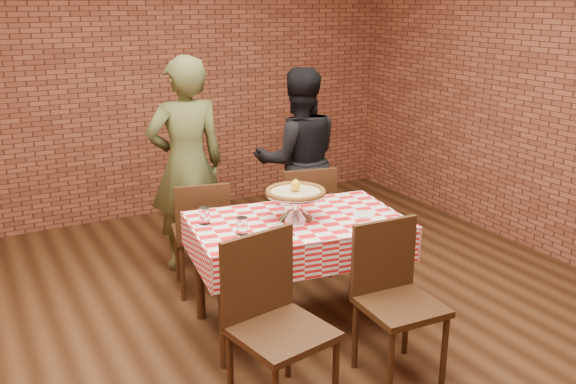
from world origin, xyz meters
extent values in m
plane|color=black|center=(0.00, 0.00, 0.00)|extent=(6.00, 6.00, 0.00)
plane|color=brown|center=(0.00, 3.00, 1.45)|extent=(5.50, 0.00, 5.50)
cube|color=#402511|center=(0.28, 0.32, 0.38)|extent=(1.42, 0.97, 0.75)
cylinder|color=beige|center=(0.28, 0.33, 0.94)|extent=(0.46, 0.46, 0.03)
ellipsoid|color=yellow|center=(0.28, 0.33, 0.98)|extent=(0.07, 0.07, 0.08)
cylinder|color=white|center=(-0.13, 0.24, 0.81)|extent=(0.08, 0.08, 0.11)
cylinder|color=white|center=(-0.27, 0.52, 0.81)|extent=(0.08, 0.08, 0.11)
cylinder|color=white|center=(0.70, 0.17, 0.76)|extent=(0.16, 0.16, 0.01)
cube|color=white|center=(0.85, 0.03, 0.76)|extent=(0.05, 0.04, 0.00)
cube|color=white|center=(0.89, 0.13, 0.76)|extent=(0.06, 0.06, 0.00)
cube|color=silver|center=(0.33, 0.63, 0.82)|extent=(0.11, 0.09, 0.13)
imported|color=#4B522B|center=(0.00, 1.59, 0.85)|extent=(0.64, 0.44, 1.71)
imported|color=black|center=(0.97, 1.51, 0.79)|extent=(0.91, 0.79, 1.57)
camera|label=1|loc=(-1.55, -2.93, 2.12)|focal=38.76mm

